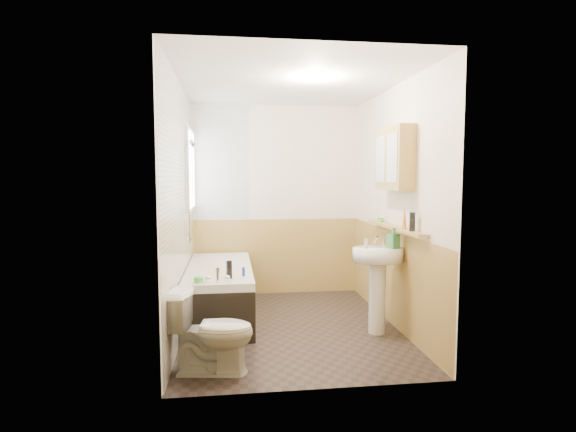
# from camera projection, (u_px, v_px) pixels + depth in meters

# --- Properties ---
(floor) EXTENTS (2.80, 2.80, 0.00)m
(floor) POSITION_uv_depth(u_px,v_px,m) (290.00, 327.00, 4.69)
(floor) COLOR black
(floor) RESTS_ON ground
(ceiling) EXTENTS (2.80, 2.80, 0.00)m
(ceiling) POSITION_uv_depth(u_px,v_px,m) (290.00, 83.00, 4.47)
(ceiling) COLOR white
(ceiling) RESTS_ON ground
(wall_back) EXTENTS (2.20, 0.02, 2.50)m
(wall_back) POSITION_uv_depth(u_px,v_px,m) (276.00, 200.00, 5.97)
(wall_back) COLOR #F5E6CA
(wall_back) RESTS_ON ground
(wall_front) EXTENTS (2.20, 0.02, 2.50)m
(wall_front) POSITION_uv_depth(u_px,v_px,m) (316.00, 221.00, 3.19)
(wall_front) COLOR #F5E6CA
(wall_front) RESTS_ON ground
(wall_left) EXTENTS (0.02, 2.80, 2.50)m
(wall_left) POSITION_uv_depth(u_px,v_px,m) (179.00, 208.00, 4.44)
(wall_left) COLOR #F5E6CA
(wall_left) RESTS_ON ground
(wall_right) EXTENTS (0.02, 2.80, 2.50)m
(wall_right) POSITION_uv_depth(u_px,v_px,m) (394.00, 207.00, 4.72)
(wall_right) COLOR #F5E6CA
(wall_right) RESTS_ON ground
(wainscot_right) EXTENTS (0.01, 2.80, 1.00)m
(wainscot_right) POSITION_uv_depth(u_px,v_px,m) (391.00, 277.00, 4.78)
(wainscot_right) COLOR tan
(wainscot_right) RESTS_ON wall_right
(wainscot_front) EXTENTS (2.20, 0.01, 1.00)m
(wainscot_front) POSITION_uv_depth(u_px,v_px,m) (315.00, 323.00, 3.27)
(wainscot_front) COLOR tan
(wainscot_front) RESTS_ON wall_front
(wainscot_back) EXTENTS (2.20, 0.01, 1.00)m
(wainscot_back) POSITION_uv_depth(u_px,v_px,m) (276.00, 256.00, 6.02)
(wainscot_back) COLOR tan
(wainscot_back) RESTS_ON wall_back
(tile_cladding_left) EXTENTS (0.01, 2.80, 2.50)m
(tile_cladding_left) POSITION_uv_depth(u_px,v_px,m) (181.00, 208.00, 4.44)
(tile_cladding_left) COLOR white
(tile_cladding_left) RESTS_ON wall_left
(tile_return_back) EXTENTS (0.75, 0.01, 1.50)m
(tile_return_back) POSITION_uv_depth(u_px,v_px,m) (220.00, 162.00, 5.81)
(tile_return_back) COLOR white
(tile_return_back) RESTS_ON wall_back
(window) EXTENTS (0.03, 0.79, 0.99)m
(window) POSITION_uv_depth(u_px,v_px,m) (191.00, 170.00, 5.35)
(window) COLOR white
(window) RESTS_ON wall_left
(bathtub) EXTENTS (0.70, 1.76, 0.71)m
(bathtub) POSITION_uv_depth(u_px,v_px,m) (220.00, 290.00, 5.01)
(bathtub) COLOR black
(bathtub) RESTS_ON floor
(shower_riser) EXTENTS (0.11, 0.09, 1.29)m
(shower_riser) POSITION_uv_depth(u_px,v_px,m) (189.00, 174.00, 4.82)
(shower_riser) COLOR silver
(shower_riser) RESTS_ON wall_left
(toilet) EXTENTS (0.72, 0.47, 0.66)m
(toilet) POSITION_uv_depth(u_px,v_px,m) (212.00, 332.00, 3.57)
(toilet) COLOR white
(toilet) RESTS_ON floor
(sink) EXTENTS (0.50, 0.41, 0.98)m
(sink) POSITION_uv_depth(u_px,v_px,m) (378.00, 272.00, 4.45)
(sink) COLOR white
(sink) RESTS_ON floor
(pine_shelf) EXTENTS (0.10, 1.40, 0.03)m
(pine_shelf) POSITION_uv_depth(u_px,v_px,m) (394.00, 227.00, 4.54)
(pine_shelf) COLOR tan
(pine_shelf) RESTS_ON wall_right
(medicine_cabinet) EXTENTS (0.17, 0.68, 0.62)m
(medicine_cabinet) POSITION_uv_depth(u_px,v_px,m) (394.00, 159.00, 4.44)
(medicine_cabinet) COLOR tan
(medicine_cabinet) RESTS_ON wall_right
(foam_can) EXTENTS (0.07, 0.07, 0.17)m
(foam_can) POSITION_uv_depth(u_px,v_px,m) (412.00, 222.00, 4.08)
(foam_can) COLOR black
(foam_can) RESTS_ON pine_shelf
(green_bottle) EXTENTS (0.06, 0.06, 0.22)m
(green_bottle) POSITION_uv_depth(u_px,v_px,m) (405.00, 217.00, 4.26)
(green_bottle) COLOR orange
(green_bottle) RESTS_ON pine_shelf
(black_jar) EXTENTS (0.09, 0.09, 0.05)m
(black_jar) POSITION_uv_depth(u_px,v_px,m) (380.00, 220.00, 4.95)
(black_jar) COLOR #59C647
(black_jar) RESTS_ON pine_shelf
(soap_bottle) EXTENTS (0.17, 0.23, 0.10)m
(soap_bottle) POSITION_uv_depth(u_px,v_px,m) (393.00, 243.00, 4.39)
(soap_bottle) COLOR #388447
(soap_bottle) RESTS_ON sink
(clear_bottle) EXTENTS (0.04, 0.04, 0.09)m
(clear_bottle) POSITION_uv_depth(u_px,v_px,m) (366.00, 244.00, 4.38)
(clear_bottle) COLOR silver
(clear_bottle) RESTS_ON sink
(blue_gel) EXTENTS (0.06, 0.05, 0.18)m
(blue_gel) POSITION_uv_depth(u_px,v_px,m) (229.00, 270.00, 4.36)
(blue_gel) COLOR black
(blue_gel) RESTS_ON bathtub
(cream_jar) EXTENTS (0.11, 0.11, 0.05)m
(cream_jar) POSITION_uv_depth(u_px,v_px,m) (199.00, 280.00, 4.20)
(cream_jar) COLOR #59C647
(cream_jar) RESTS_ON bathtub
(orange_bottle) EXTENTS (0.03, 0.03, 0.09)m
(orange_bottle) POSITION_uv_depth(u_px,v_px,m) (244.00, 272.00, 4.48)
(orange_bottle) COLOR #19339E
(orange_bottle) RESTS_ON bathtub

